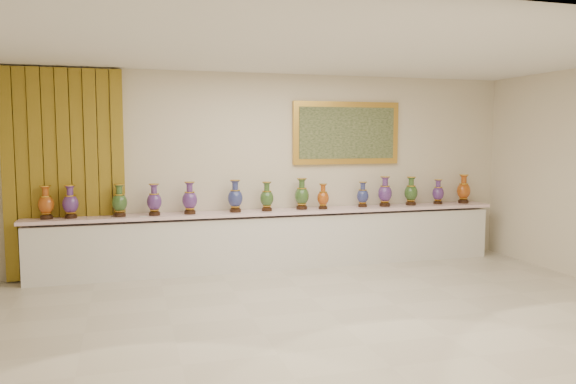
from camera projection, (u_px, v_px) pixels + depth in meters
name	position (u px, v px, depth m)	size (l,w,h in m)	color
ground	(326.00, 311.00, 6.54)	(8.00, 8.00, 0.00)	beige
room	(116.00, 167.00, 8.07)	(8.00, 8.00, 8.00)	beige
counter	(276.00, 240.00, 8.67)	(7.28, 0.48, 0.90)	white
vase_0	(46.00, 204.00, 7.68)	(0.23, 0.23, 0.46)	#311C0D
vase_1	(70.00, 203.00, 7.77)	(0.23, 0.23, 0.46)	#311C0D
vase_2	(120.00, 202.00, 7.92)	(0.28, 0.28, 0.46)	#311C0D
vase_3	(154.00, 201.00, 8.04)	(0.26, 0.26, 0.46)	#311C0D
vase_4	(190.00, 200.00, 8.19)	(0.28, 0.28, 0.47)	#311C0D
vase_5	(235.00, 198.00, 8.39)	(0.29, 0.29, 0.48)	#311C0D
vase_6	(267.00, 198.00, 8.52)	(0.23, 0.23, 0.45)	#311C0D
vase_7	(302.00, 195.00, 8.72)	(0.23, 0.23, 0.49)	#311C0D
vase_8	(323.00, 198.00, 8.76)	(0.19, 0.19, 0.40)	#311C0D
vase_9	(363.00, 196.00, 9.01)	(0.24, 0.24, 0.41)	#311C0D
vase_10	(385.00, 193.00, 9.09)	(0.28, 0.28, 0.49)	#311C0D
vase_11	(411.00, 192.00, 9.25)	(0.29, 0.29, 0.47)	#311C0D
vase_12	(438.00, 193.00, 9.41)	(0.25, 0.25, 0.42)	#311C0D
vase_13	(464.00, 190.00, 9.53)	(0.25, 0.25, 0.49)	#311C0D
label_card	(144.00, 216.00, 7.94)	(0.10, 0.06, 0.00)	white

